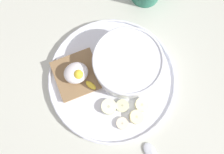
# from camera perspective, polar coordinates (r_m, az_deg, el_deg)

# --- Properties ---
(ground_plane) EXTENTS (1.20, 1.20, 0.02)m
(ground_plane) POSITION_cam_1_polar(r_m,az_deg,el_deg) (0.58, 0.00, -0.84)
(ground_plane) COLOR beige
(ground_plane) RESTS_ON ground
(plate) EXTENTS (0.29, 0.29, 0.02)m
(plate) POSITION_cam_1_polar(r_m,az_deg,el_deg) (0.57, 0.00, -0.48)
(plate) COLOR white
(plate) RESTS_ON ground_plane
(oatmeal_bowl) EXTENTS (0.15, 0.15, 0.06)m
(oatmeal_bowl) POSITION_cam_1_polar(r_m,az_deg,el_deg) (0.54, 3.51, 3.14)
(oatmeal_bowl) COLOR white
(oatmeal_bowl) RESTS_ON plate
(toast_slice) EXTENTS (0.10, 0.10, 0.01)m
(toast_slice) POSITION_cam_1_polar(r_m,az_deg,el_deg) (0.57, -7.95, 0.48)
(toast_slice) COLOR olive
(toast_slice) RESTS_ON plate
(poached_egg) EXTENTS (0.06, 0.07, 0.03)m
(poached_egg) POSITION_cam_1_polar(r_m,az_deg,el_deg) (0.55, -8.12, 0.85)
(poached_egg) COLOR white
(poached_egg) RESTS_ON toast_slice
(banana_slice_front) EXTENTS (0.04, 0.04, 0.01)m
(banana_slice_front) POSITION_cam_1_polar(r_m,az_deg,el_deg) (0.55, 2.27, -6.62)
(banana_slice_front) COLOR beige
(banana_slice_front) RESTS_ON plate
(banana_slice_left) EXTENTS (0.03, 0.03, 0.01)m
(banana_slice_left) POSITION_cam_1_polar(r_m,az_deg,el_deg) (0.55, 2.38, -10.56)
(banana_slice_left) COLOR #F3E5C4
(banana_slice_left) RESTS_ON plate
(banana_slice_back) EXTENTS (0.05, 0.05, 0.02)m
(banana_slice_back) POSITION_cam_1_polar(r_m,az_deg,el_deg) (0.55, -0.74, -6.84)
(banana_slice_back) COLOR #EEEFC4
(banana_slice_back) RESTS_ON plate
(banana_slice_right) EXTENTS (0.04, 0.04, 0.02)m
(banana_slice_right) POSITION_cam_1_polar(r_m,az_deg,el_deg) (0.55, 5.60, -9.08)
(banana_slice_right) COLOR beige
(banana_slice_right) RESTS_ON plate
(banana_slice_inner) EXTENTS (0.03, 0.03, 0.01)m
(banana_slice_inner) POSITION_cam_1_polar(r_m,az_deg,el_deg) (0.55, 6.80, -6.34)
(banana_slice_inner) COLOR beige
(banana_slice_inner) RESTS_ON plate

